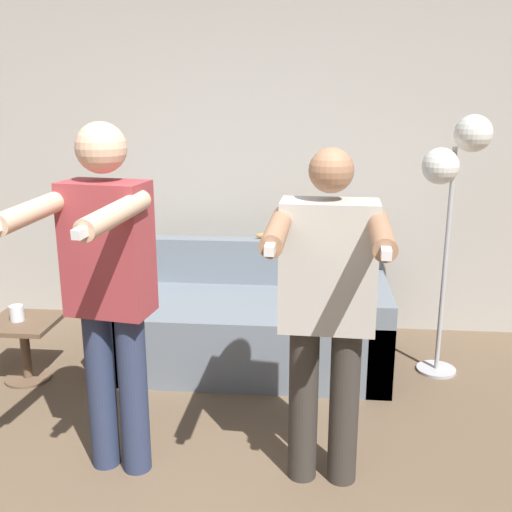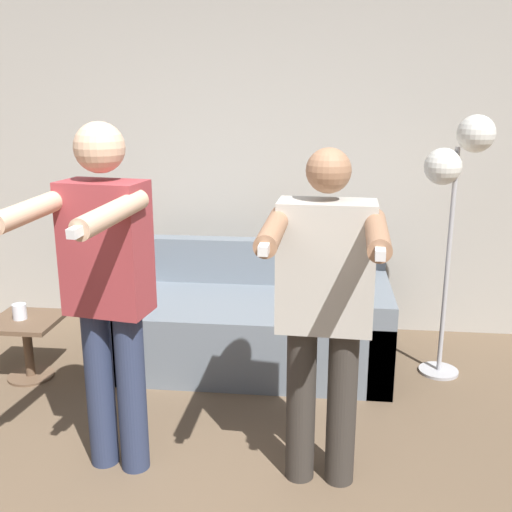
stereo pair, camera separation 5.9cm
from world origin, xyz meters
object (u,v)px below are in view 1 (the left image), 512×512
(cat, at_px, (292,229))
(cup, at_px, (17,313))
(side_table, at_px, (24,337))
(person_right, at_px, (327,301))
(couch, at_px, (249,324))
(floor_lamp, at_px, (455,168))
(person_left, at_px, (108,282))

(cat, distance_m, cup, 1.94)
(side_table, bearing_deg, person_right, -25.00)
(cat, height_order, cup, cat)
(person_right, height_order, cup, person_right)
(couch, height_order, person_right, person_right)
(floor_lamp, bearing_deg, cup, -172.34)
(cat, bearing_deg, side_table, -155.16)
(floor_lamp, xyz_separation_m, side_table, (-2.71, -0.37, -1.08))
(person_left, bearing_deg, floor_lamp, 43.83)
(person_left, height_order, side_table, person_left)
(person_left, height_order, cup, person_left)
(person_left, xyz_separation_m, side_table, (-0.91, 0.89, -0.69))
(floor_lamp, height_order, cup, floor_lamp)
(cat, distance_m, floor_lamp, 1.21)
(floor_lamp, relative_size, cup, 16.95)
(person_left, xyz_separation_m, cup, (-0.94, 0.89, -0.52))
(side_table, bearing_deg, cup, -178.96)
(couch, distance_m, floor_lamp, 1.70)
(side_table, height_order, cup, cup)
(cup, bearing_deg, couch, 16.03)
(side_table, bearing_deg, person_left, -44.53)
(floor_lamp, distance_m, side_table, 2.94)
(person_right, distance_m, cup, 2.19)
(person_left, bearing_deg, cat, 73.73)
(cat, xyz_separation_m, side_table, (-1.70, -0.78, -0.58))
(couch, relative_size, cat, 4.25)
(cat, bearing_deg, floor_lamp, -22.22)
(couch, relative_size, floor_lamp, 1.09)
(floor_lamp, bearing_deg, side_table, -172.26)
(person_right, bearing_deg, floor_lamp, 59.95)
(person_right, bearing_deg, couch, 112.82)
(cup, bearing_deg, person_left, -43.52)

